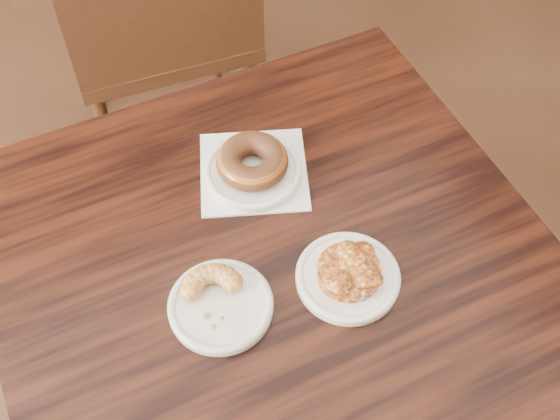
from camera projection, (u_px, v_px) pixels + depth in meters
name	position (u px, v px, depth m)	size (l,w,h in m)	color
cafe_table	(277.00, 368.00, 1.35)	(0.83, 0.83, 0.75)	black
chair_far	(154.00, 20.00, 1.84)	(0.50, 0.50, 0.90)	black
napkin	(254.00, 171.00, 1.15)	(0.17, 0.17, 0.00)	white
plate_donut	(253.00, 172.00, 1.14)	(0.16, 0.16, 0.01)	white
plate_cruller	(221.00, 306.00, 1.00)	(0.15, 0.15, 0.01)	silver
plate_fritter	(348.00, 278.00, 1.03)	(0.15, 0.15, 0.01)	white
glazed_donut	(252.00, 161.00, 1.12)	(0.12, 0.12, 0.04)	#995116
apple_fritter	(349.00, 270.00, 1.01)	(0.13, 0.13, 0.03)	#4F1508
cruller_fragment	(220.00, 299.00, 0.99)	(0.11, 0.11, 0.03)	brown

